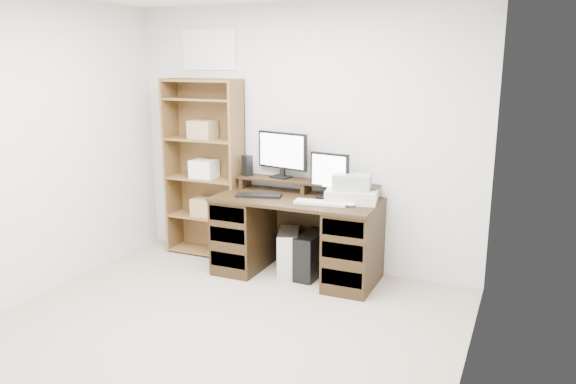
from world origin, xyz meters
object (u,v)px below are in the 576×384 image
Objects in this scene: tower_silver at (288,252)px; bookshelf at (205,167)px; monitor_wide at (282,152)px; desk at (297,236)px; monitor_small at (329,174)px; printer at (352,196)px; tower_black at (311,255)px.

tower_silver is 1.25m from bookshelf.
monitor_wide is at bearing 105.55° from tower_silver.
monitor_wide is at bearing 2.91° from bookshelf.
monitor_wide is 1.31× the size of tower_silver.
bookshelf reaches higher than monitor_wide.
monitor_wide is (-0.27, 0.26, 0.73)m from desk.
monitor_small is 0.94× the size of printer.
desk is at bearing -10.87° from bookshelf.
tower_silver and tower_black have the same top height.
tower_black is 0.23× the size of bookshelf.
tower_black is at bearing 7.66° from desk.
monitor_wide reaches higher than desk.
tower_black is at bearing -8.99° from bookshelf.
desk is 1.25m from bookshelf.
tower_silver is 0.98× the size of tower_black.
monitor_wide is 0.57m from monitor_small.
desk is 0.21m from tower_silver.
printer is (0.76, -0.19, -0.31)m from monitor_wide.
desk is 3.55× the size of tower_black.
printer is (0.23, -0.04, -0.17)m from monitor_small.
monitor_small is at bearing -4.46° from bookshelf.
printer is 1.05× the size of tower_black.
printer is at bearing 9.99° from tower_black.
bookshelf is at bearing 164.54° from printer.
monitor_wide reaches higher than tower_black.
printer is 1.06× the size of tower_silver.
monitor_wide is at bearing 136.14° from desk.
tower_silver is at bearing -10.71° from bookshelf.
tower_black is (0.23, -0.00, -0.00)m from tower_silver.
tower_silver is at bearing -178.73° from tower_black.
desk is at bearing 177.33° from printer.
desk is at bearing -149.67° from monitor_small.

